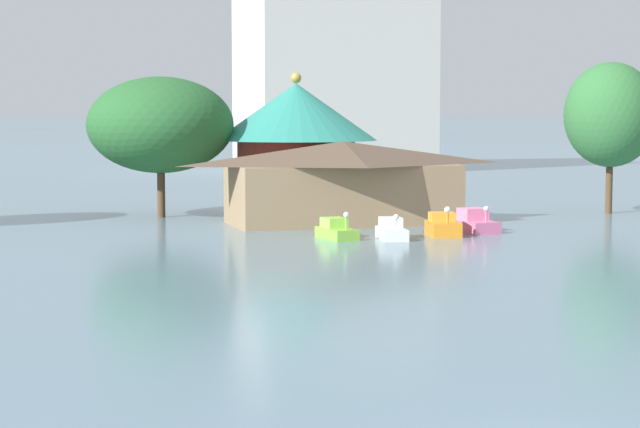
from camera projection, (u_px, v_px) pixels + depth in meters
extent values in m
cube|color=#8CCC3F|center=(337.00, 233.00, 61.90)|extent=(1.68, 3.07, 0.58)
cube|color=#A0E24F|center=(334.00, 222.00, 62.18)|extent=(1.27, 1.45, 0.54)
cylinder|color=#8CCC3F|center=(346.00, 224.00, 60.78)|extent=(0.14, 0.14, 0.66)
sphere|color=white|center=(346.00, 215.00, 60.74)|extent=(0.31, 0.31, 0.31)
cube|color=white|center=(392.00, 234.00, 61.75)|extent=(1.77, 3.07, 0.60)
cube|color=white|center=(391.00, 222.00, 62.05)|extent=(1.32, 1.47, 0.55)
cylinder|color=white|center=(396.00, 225.00, 60.55)|extent=(0.14, 0.14, 0.54)
sphere|color=white|center=(396.00, 217.00, 60.52)|extent=(0.31, 0.31, 0.31)
cube|color=orange|center=(443.00, 229.00, 63.30)|extent=(1.99, 2.75, 0.78)
cube|color=gold|center=(442.00, 217.00, 63.56)|extent=(1.52, 1.35, 0.50)
cylinder|color=orange|center=(447.00, 218.00, 62.25)|extent=(0.14, 0.14, 0.57)
sphere|color=white|center=(447.00, 210.00, 62.21)|extent=(0.35, 0.35, 0.35)
cube|color=pink|center=(476.00, 226.00, 65.15)|extent=(1.95, 2.94, 0.67)
cube|color=pink|center=(473.00, 214.00, 65.40)|extent=(1.55, 1.39, 0.69)
cylinder|color=pink|center=(486.00, 217.00, 64.07)|extent=(0.14, 0.14, 0.61)
sphere|color=white|center=(486.00, 209.00, 64.03)|extent=(0.31, 0.31, 0.31)
cube|color=#9E7F5B|center=(343.00, 194.00, 70.13)|extent=(13.57, 5.92, 3.60)
pyramid|color=brown|center=(343.00, 153.00, 69.91)|extent=(14.66, 6.81, 1.42)
cylinder|color=#993328|center=(296.00, 177.00, 76.34)|extent=(7.80, 7.80, 4.92)
cone|color=teal|center=(296.00, 112.00, 75.95)|extent=(10.75, 10.75, 3.75)
sphere|color=#B7993D|center=(296.00, 78.00, 75.75)|extent=(0.70, 0.70, 0.70)
cylinder|color=brown|center=(161.00, 195.00, 74.29)|extent=(0.51, 0.51, 2.87)
ellipsoid|color=#28602D|center=(160.00, 125.00, 73.88)|extent=(9.42, 9.42, 6.19)
cylinder|color=brown|center=(609.00, 190.00, 77.07)|extent=(0.45, 0.45, 3.11)
ellipsoid|color=#337038|center=(611.00, 115.00, 76.61)|extent=(6.17, 6.17, 6.98)
cube|color=beige|center=(332.00, 67.00, 132.49)|extent=(20.07, 16.15, 23.86)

